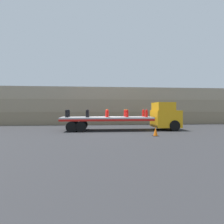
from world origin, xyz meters
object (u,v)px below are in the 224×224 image
object	(u,v)px
fire_hydrant_red_near_2	(107,113)
fire_hydrant_red_near_4	(146,113)
fire_hydrant_red_far_3	(125,113)
traffic_cone	(156,132)
fire_hydrant_black_near_1	(87,113)
truck_cab	(166,116)
fire_hydrant_red_near_3	(127,113)
fire_hydrant_black_far_0	(69,113)
fire_hydrant_black_far_1	(88,113)
fire_hydrant_red_far_4	(143,113)
fire_hydrant_black_near_0	(67,114)
fire_hydrant_red_far_2	(107,113)
flatbed_trailer	(100,120)

from	to	relation	value
fire_hydrant_red_near_2	fire_hydrant_red_near_4	distance (m)	3.81
fire_hydrant_red_far_3	traffic_cone	world-z (taller)	fire_hydrant_red_far_3
fire_hydrant_black_near_1	fire_hydrant_red_near_2	world-z (taller)	same
truck_cab	fire_hydrant_red_near_3	distance (m)	4.14
fire_hydrant_black_far_0	fire_hydrant_red_near_4	world-z (taller)	same
truck_cab	fire_hydrant_black_far_1	size ratio (longest dim) A/B	3.74
truck_cab	fire_hydrant_red_near_2	bearing A→B (deg)	-174.65
truck_cab	traffic_cone	world-z (taller)	truck_cab
fire_hydrant_black_far_1	fire_hydrant_red_far_3	xyz separation A→B (m)	(3.81, 0.00, 0.00)
fire_hydrant_black_near_1	fire_hydrant_red_near_4	distance (m)	5.71
fire_hydrant_red_far_4	fire_hydrant_black_far_1	bearing A→B (deg)	180.00
fire_hydrant_black_far_0	fire_hydrant_red_far_4	size ratio (longest dim) A/B	1.00
fire_hydrant_black_far_0	fire_hydrant_red_near_4	xyz separation A→B (m)	(7.61, -1.12, 0.00)
fire_hydrant_black_near_0	fire_hydrant_black_far_1	world-z (taller)	same
fire_hydrant_black_far_1	fire_hydrant_red_near_2	xyz separation A→B (m)	(1.90, -1.12, 0.00)
fire_hydrant_black_far_0	fire_hydrant_red_far_4	bearing A→B (deg)	0.00
fire_hydrant_black_far_1	fire_hydrant_red_near_4	size ratio (longest dim) A/B	1.00
fire_hydrant_black_near_0	fire_hydrant_black_far_1	distance (m)	2.21
truck_cab	fire_hydrant_black_near_1	world-z (taller)	truck_cab
fire_hydrant_black_near_0	fire_hydrant_red_far_4	bearing A→B (deg)	8.39
fire_hydrant_black_near_1	fire_hydrant_red_near_3	distance (m)	3.81
fire_hydrant_red_far_2	fire_hydrant_red_far_4	bearing A→B (deg)	0.00
fire_hydrant_black_near_0	fire_hydrant_red_near_2	world-z (taller)	same
fire_hydrant_red_near_2	fire_hydrant_red_near_3	world-z (taller)	same
fire_hydrant_red_far_2	traffic_cone	world-z (taller)	fire_hydrant_red_far_2
flatbed_trailer	fire_hydrant_red_near_4	size ratio (longest dim) A/B	11.94
flatbed_trailer	fire_hydrant_black_far_0	size ratio (longest dim) A/B	11.94
fire_hydrant_red_far_3	traffic_cone	xyz separation A→B (m)	(1.62, -4.59, -1.33)
fire_hydrant_black_near_0	fire_hydrant_black_near_1	bearing A→B (deg)	0.00
fire_hydrant_black_far_0	fire_hydrant_black_far_1	size ratio (longest dim) A/B	1.00
truck_cab	fire_hydrant_red_far_4	bearing A→B (deg)	165.61
truck_cab	fire_hydrant_red_near_4	xyz separation A→B (m)	(-2.19, -0.56, 0.29)
fire_hydrant_red_far_3	fire_hydrant_red_near_4	size ratio (longest dim) A/B	1.00
fire_hydrant_red_far_2	fire_hydrant_red_near_4	size ratio (longest dim) A/B	1.00
fire_hydrant_red_near_3	fire_hydrant_red_far_3	size ratio (longest dim) A/B	1.00
fire_hydrant_red_far_3	truck_cab	bearing A→B (deg)	-7.81
truck_cab	fire_hydrant_red_near_4	size ratio (longest dim) A/B	3.74
fire_hydrant_black_near_0	fire_hydrant_black_far_1	xyz separation A→B (m)	(1.90, 1.12, 0.00)
flatbed_trailer	fire_hydrant_black_far_0	xyz separation A→B (m)	(-3.13, 0.56, 0.62)
fire_hydrant_black_far_0	fire_hydrant_red_far_2	distance (m)	3.81
flatbed_trailer	fire_hydrant_red_near_3	bearing A→B (deg)	-12.29
fire_hydrant_black_far_0	traffic_cone	bearing A→B (deg)	-32.06
fire_hydrant_red_near_3	truck_cab	bearing A→B (deg)	7.81
fire_hydrant_red_far_3	fire_hydrant_red_near_3	bearing A→B (deg)	-90.00
flatbed_trailer	fire_hydrant_red_near_4	distance (m)	4.56
flatbed_trailer	fire_hydrant_red_far_4	world-z (taller)	fire_hydrant_red_far_4
fire_hydrant_red_far_4	fire_hydrant_red_near_4	bearing A→B (deg)	-90.00
fire_hydrant_red_far_4	fire_hydrant_red_near_3	bearing A→B (deg)	-149.46
traffic_cone	fire_hydrant_red_near_2	bearing A→B (deg)	135.45
flatbed_trailer	fire_hydrant_red_far_3	distance (m)	2.71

